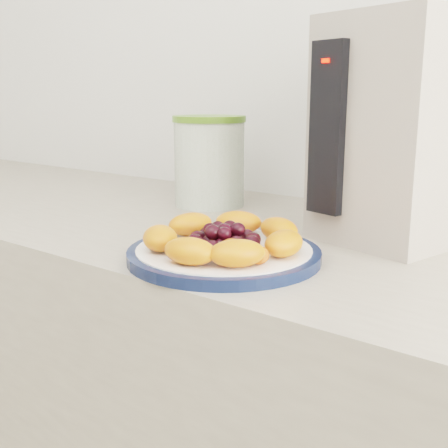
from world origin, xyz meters
The scene contains 8 objects.
plate_rim centered at (-0.03, 1.03, 0.91)m, with size 0.26×0.26×0.01m, color #111D3D.
plate_face centered at (-0.03, 1.03, 0.91)m, with size 0.24×0.24×0.02m, color white.
canister centered at (-0.29, 1.31, 0.98)m, with size 0.14×0.14×0.17m, color #36581B.
canister_lid centered at (-0.29, 1.31, 1.07)m, with size 0.14×0.14×0.01m, color #4F7626.
appliance_body centered at (0.11, 1.31, 1.07)m, with size 0.19×0.26×0.33m, color #A2978B.
appliance_panel centered at (0.03, 1.19, 1.07)m, with size 0.06×0.02×0.25m, color black.
appliance_led centered at (0.03, 1.18, 1.16)m, with size 0.01×0.01×0.01m, color #FF0C05.
fruit_plate centered at (-0.03, 1.02, 0.93)m, with size 0.23×0.23×0.03m.
Camera 1 is at (0.41, 0.45, 1.12)m, focal length 45.00 mm.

